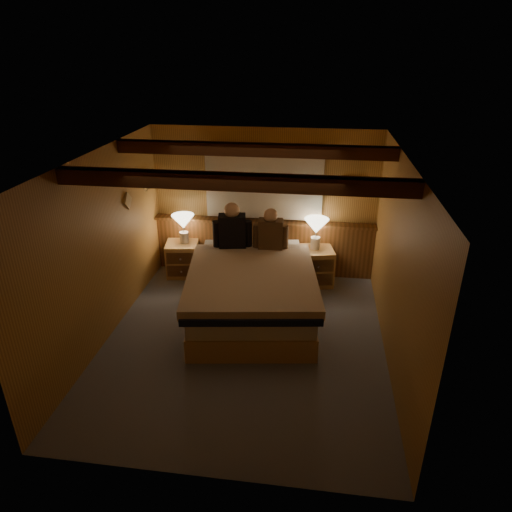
% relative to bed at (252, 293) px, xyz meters
% --- Properties ---
extents(floor, '(4.20, 4.20, 0.00)m').
position_rel_bed_xyz_m(floor, '(-0.01, -0.58, -0.39)').
color(floor, slate).
rests_on(floor, ground).
extents(ceiling, '(4.20, 4.20, 0.00)m').
position_rel_bed_xyz_m(ceiling, '(-0.01, -0.58, 2.01)').
color(ceiling, '#DB9652').
rests_on(ceiling, wall_back).
extents(wall_back, '(3.60, 0.00, 3.60)m').
position_rel_bed_xyz_m(wall_back, '(-0.01, 1.52, 0.81)').
color(wall_back, '#B48840').
rests_on(wall_back, floor).
extents(wall_left, '(0.00, 4.20, 4.20)m').
position_rel_bed_xyz_m(wall_left, '(-1.81, -0.58, 0.81)').
color(wall_left, '#B48840').
rests_on(wall_left, floor).
extents(wall_right, '(0.00, 4.20, 4.20)m').
position_rel_bed_xyz_m(wall_right, '(1.79, -0.58, 0.81)').
color(wall_right, '#B48840').
rests_on(wall_right, floor).
extents(wall_front, '(3.60, 0.00, 3.60)m').
position_rel_bed_xyz_m(wall_front, '(-0.01, -2.68, 0.81)').
color(wall_front, '#B48840').
rests_on(wall_front, floor).
extents(wainscot, '(3.60, 0.23, 0.94)m').
position_rel_bed_xyz_m(wainscot, '(-0.01, 1.45, 0.09)').
color(wainscot, brown).
rests_on(wainscot, wall_back).
extents(curtain_window, '(2.18, 0.09, 1.11)m').
position_rel_bed_xyz_m(curtain_window, '(-0.01, 1.45, 1.13)').
color(curtain_window, '#452011').
rests_on(curtain_window, wall_back).
extents(ceiling_beams, '(3.60, 1.65, 0.16)m').
position_rel_bed_xyz_m(ceiling_beams, '(-0.01, -0.43, 1.92)').
color(ceiling_beams, '#452011').
rests_on(ceiling_beams, ceiling).
extents(coat_rail, '(0.05, 0.55, 0.24)m').
position_rel_bed_xyz_m(coat_rail, '(-1.73, 0.99, 1.28)').
color(coat_rail, silver).
rests_on(coat_rail, wall_left).
extents(framed_print, '(0.30, 0.04, 0.25)m').
position_rel_bed_xyz_m(framed_print, '(1.34, 1.49, 1.16)').
color(framed_print, tan).
rests_on(framed_print, wall_back).
extents(bed, '(1.97, 2.41, 0.75)m').
position_rel_bed_xyz_m(bed, '(0.00, 0.00, 0.00)').
color(bed, tan).
rests_on(bed, floor).
extents(nightstand_left, '(0.58, 0.54, 0.57)m').
position_rel_bed_xyz_m(nightstand_left, '(-1.33, 1.16, -0.11)').
color(nightstand_left, tan).
rests_on(nightstand_left, floor).
extents(nightstand_right, '(0.64, 0.59, 0.60)m').
position_rel_bed_xyz_m(nightstand_right, '(0.85, 1.14, -0.09)').
color(nightstand_right, tan).
rests_on(nightstand_right, floor).
extents(lamp_left, '(0.37, 0.37, 0.48)m').
position_rel_bed_xyz_m(lamp_left, '(-1.29, 1.20, 0.51)').
color(lamp_left, silver).
rests_on(lamp_left, nightstand_left).
extents(lamp_right, '(0.38, 0.38, 0.50)m').
position_rel_bed_xyz_m(lamp_right, '(0.84, 1.17, 0.56)').
color(lamp_right, silver).
rests_on(lamp_right, nightstand_right).
extents(person_left, '(0.58, 0.29, 0.72)m').
position_rel_bed_xyz_m(person_left, '(-0.40, 0.76, 0.64)').
color(person_left, black).
rests_on(person_left, bed).
extents(person_right, '(0.53, 0.22, 0.64)m').
position_rel_bed_xyz_m(person_right, '(0.17, 0.78, 0.61)').
color(person_right, '#4D341E').
rests_on(person_right, bed).
extents(duffel_bag, '(0.62, 0.45, 0.40)m').
position_rel_bed_xyz_m(duffel_bag, '(-0.85, 1.01, -0.22)').
color(duffel_bag, black).
rests_on(duffel_bag, floor).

